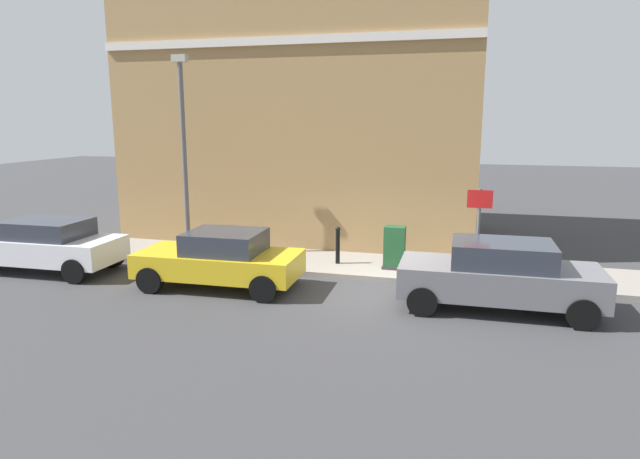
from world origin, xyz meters
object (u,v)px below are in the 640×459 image
object	(u,v)px
car_yellow	(221,259)
utility_cabinet	(395,249)
car_grey	(499,275)
car_white	(43,244)
lamppost	(184,147)
bollard_near_cabinet	(338,244)
street_sign	(479,221)

from	to	relation	value
car_yellow	utility_cabinet	distance (m)	4.61
car_grey	utility_cabinet	distance (m)	3.43
car_white	car_yellow	bearing A→B (deg)	177.29
utility_cabinet	lamppost	distance (m)	6.72
bollard_near_cabinet	lamppost	distance (m)	5.28
street_sign	utility_cabinet	bearing A→B (deg)	73.95
car_yellow	lamppost	distance (m)	4.21
car_yellow	bollard_near_cabinet	size ratio (longest dim) A/B	3.86
car_yellow	lamppost	xyz separation A→B (m)	(2.48, 2.22, 2.57)
car_grey	utility_cabinet	bearing A→B (deg)	-42.24
car_grey	car_white	bearing A→B (deg)	-0.90
car_white	lamppost	world-z (taller)	lamppost
street_sign	car_grey	bearing A→B (deg)	-164.63
car_yellow	utility_cabinet	world-z (taller)	car_yellow
car_white	bollard_near_cabinet	size ratio (longest dim) A/B	4.23
car_grey	bollard_near_cabinet	size ratio (longest dim) A/B	4.09
car_grey	car_yellow	world-z (taller)	car_grey
utility_cabinet	car_white	bearing A→B (deg)	103.55
car_white	bollard_near_cabinet	world-z (taller)	car_white
car_grey	street_sign	xyz separation A→B (m)	(1.66, 0.46, 0.87)
utility_cabinet	street_sign	world-z (taller)	street_sign
car_grey	street_sign	size ratio (longest dim) A/B	1.85
car_yellow	lamppost	bearing A→B (deg)	-49.65
utility_cabinet	street_sign	xyz separation A→B (m)	(-0.61, -2.11, 0.98)
car_white	street_sign	bearing A→B (deg)	-173.36
utility_cabinet	street_sign	distance (m)	2.40
car_grey	street_sign	world-z (taller)	street_sign
car_grey	bollard_near_cabinet	bearing A→B (deg)	-30.46
car_grey	car_white	xyz separation A→B (m)	(0.03, 11.85, -0.04)
bollard_near_cabinet	lamppost	bearing A→B (deg)	89.60
utility_cabinet	street_sign	size ratio (longest dim) A/B	0.50
car_white	street_sign	distance (m)	11.55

